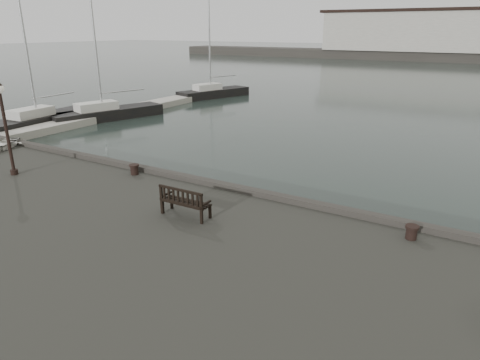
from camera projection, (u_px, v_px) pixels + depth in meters
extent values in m
plane|color=black|center=(266.00, 239.00, 14.06)|extent=(400.00, 400.00, 0.00)
cube|color=#BCB8AE|center=(89.00, 119.00, 31.74)|extent=(2.00, 24.00, 0.50)
cube|color=#383530|center=(472.00, 57.00, 88.21)|extent=(140.00, 8.00, 2.00)
cube|color=#BCB8AE|center=(434.00, 32.00, 90.40)|extent=(46.00, 9.00, 8.00)
cube|color=black|center=(437.00, 10.00, 88.97)|extent=(48.00, 9.50, 0.60)
cube|color=black|center=(186.00, 202.00, 11.93)|extent=(1.47, 0.52, 0.04)
cube|color=black|center=(181.00, 198.00, 11.68)|extent=(1.47, 0.07, 0.44)
cube|color=black|center=(186.00, 209.00, 12.00)|extent=(1.38, 0.45, 0.40)
cylinder|color=black|center=(134.00, 169.00, 15.43)|extent=(0.38, 0.38, 0.37)
cylinder|color=black|center=(412.00, 232.00, 10.68)|extent=(0.42, 0.42, 0.36)
cylinder|color=black|center=(7.00, 134.00, 14.99)|extent=(0.11, 0.11, 2.97)
cylinder|color=black|center=(14.00, 172.00, 15.46)|extent=(0.26, 0.26, 0.19)
cube|color=black|center=(43.00, 124.00, 30.50)|extent=(2.75, 8.32, 1.40)
cube|color=beige|center=(41.00, 111.00, 30.17)|extent=(1.64, 2.96, 0.60)
cylinder|color=#B2B5B7|center=(30.00, 41.00, 28.60)|extent=(0.16, 0.16, 10.01)
cube|color=black|center=(109.00, 118.00, 32.74)|extent=(4.46, 8.74, 1.40)
cube|color=beige|center=(107.00, 105.00, 32.41)|extent=(2.17, 3.24, 0.60)
cylinder|color=#B2B5B7|center=(100.00, 38.00, 30.80)|extent=(0.16, 0.16, 10.21)
cube|color=black|center=(214.00, 96.00, 43.35)|extent=(4.35, 8.05, 1.40)
cube|color=beige|center=(214.00, 86.00, 43.02)|extent=(2.13, 3.01, 0.60)
cylinder|color=#B2B5B7|center=(213.00, 44.00, 41.67)|extent=(0.16, 0.16, 8.65)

